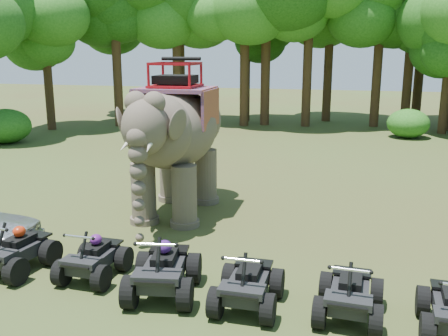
{
  "coord_description": "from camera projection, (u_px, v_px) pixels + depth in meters",
  "views": [
    {
      "loc": [
        3.2,
        -10.85,
        4.82
      ],
      "look_at": [
        0.0,
        1.2,
        1.9
      ],
      "focal_mm": 40.0,
      "sensor_mm": 36.0,
      "label": 1
    }
  ],
  "objects": [
    {
      "name": "elephant",
      "position": [
        176.0,
        138.0,
        14.84
      ],
      "size": [
        2.6,
        5.59,
        4.63
      ],
      "primitive_type": null,
      "rotation": [
        0.0,
        0.0,
        0.03
      ],
      "color": "brown",
      "rests_on": "ground"
    },
    {
      "name": "atv_0",
      "position": [
        15.0,
        245.0,
        11.11
      ],
      "size": [
        1.4,
        1.8,
        1.24
      ],
      "primitive_type": null,
      "rotation": [
        0.0,
        0.0,
        -0.11
      ],
      "color": "black",
      "rests_on": "ground"
    },
    {
      "name": "tree_39",
      "position": [
        329.0,
        50.0,
        34.36
      ],
      "size": [
        6.9,
        6.9,
        9.85
      ],
      "primitive_type": null,
      "color": "#195114",
      "rests_on": "ground"
    },
    {
      "name": "tree_32",
      "position": [
        266.0,
        46.0,
        32.4
      ],
      "size": [
        7.23,
        7.23,
        10.33
      ],
      "primitive_type": null,
      "color": "#195114",
      "rests_on": "ground"
    },
    {
      "name": "atv_4",
      "position": [
        350.0,
        287.0,
        9.16
      ],
      "size": [
        1.26,
        1.69,
        1.21
      ],
      "primitive_type": null,
      "rotation": [
        0.0,
        0.0,
        -0.04
      ],
      "color": "black",
      "rests_on": "ground"
    },
    {
      "name": "tree_30",
      "position": [
        245.0,
        52.0,
        32.1
      ],
      "size": [
        6.7,
        6.7,
        9.57
      ],
      "primitive_type": null,
      "color": "#195114",
      "rests_on": "ground"
    },
    {
      "name": "atv_3",
      "position": [
        248.0,
        277.0,
        9.53
      ],
      "size": [
        1.22,
        1.67,
        1.23
      ],
      "primitive_type": null,
      "rotation": [
        0.0,
        0.0,
        0.01
      ],
      "color": "black",
      "rests_on": "ground"
    },
    {
      "name": "tree_42",
      "position": [
        422.0,
        43.0,
        33.67
      ],
      "size": [
        7.51,
        7.51,
        10.73
      ],
      "primitive_type": null,
      "color": "#195114",
      "rests_on": "ground"
    },
    {
      "name": "tree_0",
      "position": [
        308.0,
        52.0,
        31.87
      ],
      "size": [
        6.68,
        6.68,
        9.55
      ],
      "primitive_type": null,
      "color": "#195114",
      "rests_on": "ground"
    },
    {
      "name": "tree_46",
      "position": [
        177.0,
        52.0,
        32.97
      ],
      "size": [
        6.7,
        6.7,
        9.57
      ],
      "primitive_type": null,
      "color": "#195114",
      "rests_on": "ground"
    },
    {
      "name": "tree_28",
      "position": [
        116.0,
        54.0,
        32.01
      ],
      "size": [
        6.54,
        6.54,
        9.34
      ],
      "primitive_type": null,
      "color": "#195114",
      "rests_on": "ground"
    },
    {
      "name": "tree_33",
      "position": [
        117.0,
        51.0,
        38.13
      ],
      "size": [
        6.74,
        6.74,
        9.63
      ],
      "primitive_type": null,
      "color": "#195114",
      "rests_on": "ground"
    },
    {
      "name": "atv_2",
      "position": [
        163.0,
        263.0,
        10.01
      ],
      "size": [
        1.63,
        2.03,
        1.35
      ],
      "primitive_type": null,
      "rotation": [
        0.0,
        0.0,
        0.17
      ],
      "color": "black",
      "rests_on": "ground"
    },
    {
      "name": "tree_40",
      "position": [
        410.0,
        50.0,
        32.02
      ],
      "size": [
        6.88,
        6.88,
        9.83
      ],
      "primitive_type": null,
      "color": "#195114",
      "rests_on": "ground"
    },
    {
      "name": "tree_29",
      "position": [
        180.0,
        50.0,
        34.12
      ],
      "size": [
        6.83,
        6.83,
        9.76
      ],
      "primitive_type": null,
      "color": "#195114",
      "rests_on": "ground"
    },
    {
      "name": "atv_1",
      "position": [
        93.0,
        252.0,
        10.78
      ],
      "size": [
        1.18,
        1.59,
        1.17
      ],
      "primitive_type": null,
      "rotation": [
        0.0,
        0.0,
        -0.02
      ],
      "color": "black",
      "rests_on": "ground"
    },
    {
      "name": "ground",
      "position": [
        211.0,
        255.0,
        12.11
      ],
      "size": [
        110.0,
        110.0,
        0.0
      ],
      "primitive_type": "plane",
      "color": "#47381E",
      "rests_on": "ground"
    },
    {
      "name": "tree_27",
      "position": [
        47.0,
        69.0,
        30.73
      ],
      "size": [
        5.3,
        5.3,
        7.56
      ],
      "primitive_type": null,
      "color": "#195114",
      "rests_on": "ground"
    },
    {
      "name": "tree_45",
      "position": [
        246.0,
        67.0,
        34.62
      ],
      "size": [
        5.28,
        5.28,
        7.54
      ],
      "primitive_type": null,
      "color": "#195114",
      "rests_on": "ground"
    },
    {
      "name": "tree_2",
      "position": [
        447.0,
        78.0,
        29.25
      ],
      "size": [
        4.61,
        4.61,
        6.58
      ],
      "primitive_type": null,
      "color": "#195114",
      "rests_on": "ground"
    },
    {
      "name": "tree_1",
      "position": [
        378.0,
        53.0,
        31.76
      ],
      "size": [
        6.63,
        6.63,
        9.48
      ],
      "primitive_type": null,
      "color": "#195114",
      "rests_on": "ground"
    }
  ]
}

